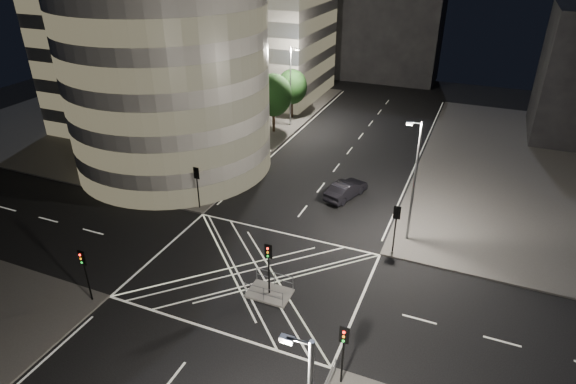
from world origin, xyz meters
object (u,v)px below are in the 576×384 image
at_px(traffic_signal_island, 269,260).
at_px(street_lamp_left_far, 291,84).
at_px(traffic_signal_fr, 396,220).
at_px(traffic_signal_fl, 197,180).
at_px(sedan, 346,189).
at_px(traffic_signal_nl, 84,266).
at_px(traffic_signal_nr, 344,345).
at_px(central_island, 269,293).
at_px(street_lamp_right_far, 414,179).
at_px(street_lamp_left_near, 218,132).

distance_m(traffic_signal_island, street_lamp_left_far, 33.61).
bearing_deg(traffic_signal_fr, traffic_signal_island, -129.33).
height_order(traffic_signal_fl, sedan, traffic_signal_fl).
relative_size(traffic_signal_nl, sedan, 0.80).
bearing_deg(traffic_signal_nr, central_island, 142.07).
bearing_deg(central_island, traffic_signal_fl, 142.46).
distance_m(central_island, traffic_signal_nl, 12.36).
xyz_separation_m(central_island, street_lamp_left_far, (-11.44, 31.50, 5.47)).
relative_size(street_lamp_right_far, sedan, 1.99).
distance_m(traffic_signal_island, street_lamp_right_far, 13.13).
xyz_separation_m(central_island, traffic_signal_island, (0.00, 0.00, 2.84)).
bearing_deg(sedan, street_lamp_left_near, 27.56).
xyz_separation_m(traffic_signal_nl, street_lamp_right_far, (18.24, 15.80, 2.63)).
relative_size(central_island, street_lamp_left_near, 0.30).
xyz_separation_m(traffic_signal_nl, traffic_signal_nr, (17.60, 0.00, 0.00)).
bearing_deg(street_lamp_left_near, central_island, -49.73).
distance_m(central_island, street_lamp_left_far, 33.95).
distance_m(traffic_signal_fl, traffic_signal_nr, 22.24).
bearing_deg(sedan, central_island, 105.09).
xyz_separation_m(traffic_signal_island, street_lamp_left_far, (-11.44, 31.50, 2.63)).
bearing_deg(street_lamp_left_far, sedan, -52.49).
bearing_deg(street_lamp_right_far, traffic_signal_fl, -173.12).
height_order(traffic_signal_nl, traffic_signal_fr, same).
bearing_deg(traffic_signal_nr, sedan, 106.03).
distance_m(traffic_signal_nr, street_lamp_left_near, 26.32).
relative_size(traffic_signal_nl, traffic_signal_nr, 1.00).
xyz_separation_m(street_lamp_left_far, sedan, (12.24, -15.95, -4.71)).
distance_m(traffic_signal_fr, traffic_signal_island, 10.73).
bearing_deg(traffic_signal_nr, street_lamp_left_near, 134.13).
height_order(street_lamp_left_far, sedan, street_lamp_left_far).
height_order(street_lamp_left_near, street_lamp_left_far, same).
bearing_deg(traffic_signal_nr, traffic_signal_fl, 142.31).
xyz_separation_m(central_island, traffic_signal_nl, (-10.80, -5.30, 2.84)).
height_order(traffic_signal_nl, street_lamp_left_far, street_lamp_left_far).
distance_m(street_lamp_left_far, street_lamp_right_far, 28.23).
bearing_deg(street_lamp_left_far, traffic_signal_nr, -63.64).
distance_m(traffic_signal_nl, street_lamp_left_near, 18.99).
bearing_deg(traffic_signal_nl, traffic_signal_nr, 0.00).
bearing_deg(street_lamp_left_far, street_lamp_right_far, -48.06).
distance_m(traffic_signal_fl, street_lamp_right_far, 18.55).
distance_m(traffic_signal_fl, traffic_signal_island, 13.62).
distance_m(street_lamp_left_far, sedan, 20.66).
bearing_deg(traffic_signal_fl, street_lamp_left_near, 96.97).
bearing_deg(traffic_signal_nr, traffic_signal_fr, 90.00).
relative_size(traffic_signal_nr, traffic_signal_island, 1.00).
bearing_deg(sedan, traffic_signal_fl, 50.04).
height_order(central_island, traffic_signal_island, traffic_signal_island).
relative_size(street_lamp_left_far, sedan, 1.99).
bearing_deg(traffic_signal_nl, street_lamp_left_far, 90.99).
distance_m(street_lamp_left_near, sedan, 13.28).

